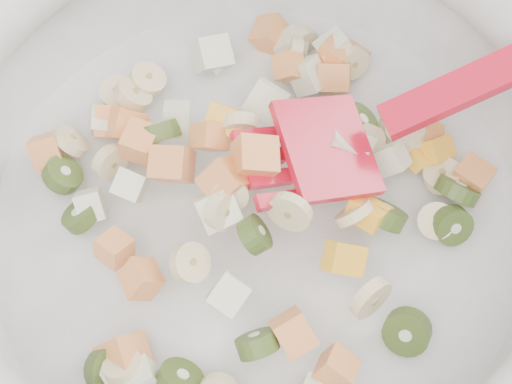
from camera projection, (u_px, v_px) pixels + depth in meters
counter at (282, 377)px, 0.92m from camera, size 2.00×0.60×0.90m
mixing_bowl at (257, 179)px, 0.46m from camera, size 0.50×0.43×0.15m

